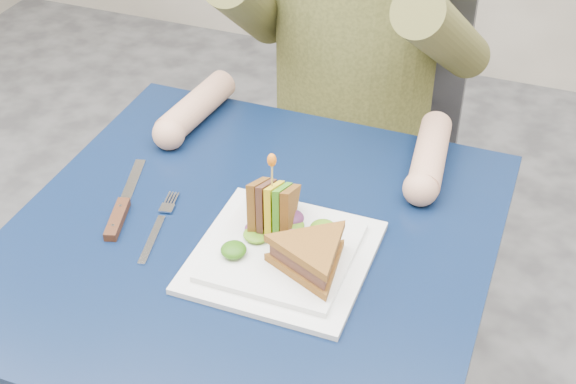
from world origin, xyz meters
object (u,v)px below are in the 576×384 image
at_px(plate, 283,255).
at_px(fork, 157,228).
at_px(chair, 362,124).
at_px(sandwich_upright, 273,209).
at_px(sandwich_flat, 312,256).
at_px(table, 249,273).
at_px(knife, 120,212).

xyz_separation_m(plate, fork, (-0.21, -0.00, -0.01)).
xyz_separation_m(chair, sandwich_upright, (0.04, -0.66, 0.24)).
bearing_deg(plate, chair, 95.76).
bearing_deg(fork, plate, 1.27).
bearing_deg(sandwich_flat, chair, 99.82).
height_order(table, knife, knife).
bearing_deg(table, sandwich_upright, 19.86).
bearing_deg(sandwich_upright, sandwich_flat, -38.34).
bearing_deg(fork, chair, 78.74).
height_order(fork, knife, knife).
height_order(chair, knife, chair).
distance_m(sandwich_flat, fork, 0.27).
xyz_separation_m(sandwich_flat, sandwich_upright, (-0.09, 0.07, 0.01)).
relative_size(table, sandwich_flat, 3.95).
height_order(sandwich_flat, sandwich_upright, sandwich_upright).
distance_m(sandwich_upright, fork, 0.19).
relative_size(sandwich_flat, sandwich_upright, 1.26).
bearing_deg(sandwich_flat, table, 155.78).
bearing_deg(plate, table, 155.96).
height_order(plate, fork, plate).
relative_size(chair, sandwich_upright, 6.17).
bearing_deg(plate, knife, 178.59).
xyz_separation_m(sandwich_upright, fork, (-0.18, -0.05, -0.05)).
relative_size(chair, sandwich_flat, 4.89).
bearing_deg(chair, fork, -101.26).
xyz_separation_m(sandwich_flat, knife, (-0.34, 0.03, -0.04)).
distance_m(table, plate, 0.12).
bearing_deg(table, fork, -165.54).
xyz_separation_m(table, chair, (0.00, 0.67, -0.11)).
relative_size(chair, fork, 5.21).
distance_m(chair, fork, 0.75).
height_order(sandwich_upright, fork, sandwich_upright).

